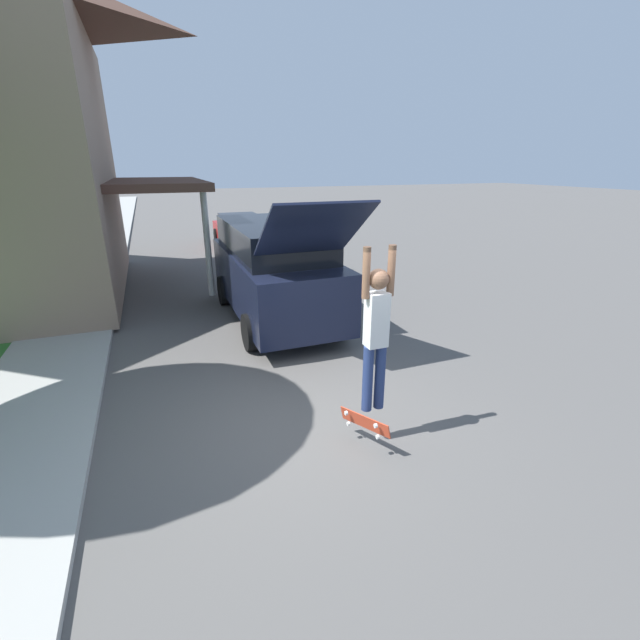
% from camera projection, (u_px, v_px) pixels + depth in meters
% --- Properties ---
extents(ground_plane, '(120.00, 120.00, 0.00)m').
position_uv_depth(ground_plane, '(303.00, 420.00, 6.04)').
color(ground_plane, '#54514F').
extents(sidewalk, '(1.80, 80.00, 0.10)m').
position_uv_depth(sidewalk, '(75.00, 315.00, 10.04)').
color(sidewalk, '#9E9E99').
rests_on(sidewalk, ground_plane).
extents(suv_parked, '(2.08, 5.68, 2.89)m').
position_uv_depth(suv_parked, '(274.00, 269.00, 9.59)').
color(suv_parked, black).
rests_on(suv_parked, ground_plane).
extents(car_down_street, '(1.91, 4.02, 1.35)m').
position_uv_depth(car_down_street, '(240.00, 231.00, 18.54)').
color(car_down_street, maroon).
rests_on(car_down_street, ground_plane).
extents(skateboarder, '(0.41, 0.24, 2.07)m').
position_uv_depth(skateboarder, '(376.00, 329.00, 5.07)').
color(skateboarder, navy).
rests_on(skateboarder, ground_plane).
extents(skateboard, '(0.36, 0.71, 0.27)m').
position_uv_depth(skateboard, '(364.00, 422.00, 5.35)').
color(skateboard, '#B73D23').
rests_on(skateboard, ground_plane).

